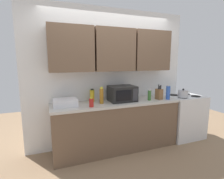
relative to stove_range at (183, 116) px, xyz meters
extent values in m
plane|color=#937556|center=(-1.55, -0.68, -0.45)|extent=(8.00, 8.00, 0.00)
cube|color=white|center=(-1.55, 0.35, 0.85)|extent=(3.19, 0.06, 2.60)
cube|color=brown|center=(-2.31, 0.16, 1.37)|extent=(0.73, 0.33, 0.75)
cube|color=brown|center=(-1.55, 0.16, 1.37)|extent=(0.73, 0.33, 0.75)
cube|color=brown|center=(-0.78, 0.16, 1.37)|extent=(0.73, 0.33, 0.75)
cube|color=brown|center=(-1.55, 0.02, -0.02)|extent=(2.29, 0.60, 0.86)
cube|color=beige|center=(-1.55, 0.02, 0.43)|extent=(2.32, 0.63, 0.04)
cube|color=silver|center=(0.00, 0.00, 0.00)|extent=(0.76, 0.64, 0.90)
cylinder|color=black|center=(-0.17, -0.14, 0.45)|extent=(0.18, 0.18, 0.01)
cylinder|color=black|center=(0.17, -0.14, 0.45)|extent=(0.18, 0.18, 0.01)
cylinder|color=black|center=(-0.17, 0.14, 0.45)|extent=(0.18, 0.18, 0.01)
cylinder|color=black|center=(0.17, 0.14, 0.45)|extent=(0.18, 0.18, 0.01)
cylinder|color=#B2B2B7|center=(-0.17, -0.14, 0.53)|extent=(0.20, 0.20, 0.14)
sphere|color=black|center=(-0.17, -0.14, 0.62)|extent=(0.04, 0.04, 0.04)
cube|color=black|center=(-1.43, 0.03, 0.59)|extent=(0.48, 0.36, 0.28)
cube|color=black|center=(-1.48, -0.16, 0.59)|extent=(0.29, 0.01, 0.18)
cube|color=#2D2D33|center=(-1.26, -0.15, 0.59)|extent=(0.10, 0.01, 0.21)
cube|color=silver|center=(-2.45, 0.02, 0.51)|extent=(0.38, 0.30, 0.12)
cube|color=brown|center=(-0.71, -0.09, 0.55)|extent=(0.12, 0.13, 0.20)
cylinder|color=black|center=(-0.73, -0.10, 0.69)|extent=(0.02, 0.02, 0.09)
cylinder|color=black|center=(-0.71, -0.10, 0.68)|extent=(0.02, 0.02, 0.06)
cylinder|color=black|center=(-0.68, -0.10, 0.69)|extent=(0.02, 0.02, 0.08)
cylinder|color=red|center=(-2.06, -0.18, 0.52)|extent=(0.07, 0.07, 0.14)
cylinder|color=yellow|center=(-2.06, -0.18, 0.59)|extent=(0.04, 0.04, 0.02)
cylinder|color=#386B2D|center=(-0.92, -0.09, 0.54)|extent=(0.06, 0.06, 0.18)
cylinder|color=silver|center=(-0.92, -0.09, 0.65)|extent=(0.05, 0.05, 0.03)
cylinder|color=#AD701E|center=(-1.84, -0.01, 0.58)|extent=(0.07, 0.07, 0.26)
cylinder|color=yellow|center=(-1.84, -0.01, 0.72)|extent=(0.05, 0.05, 0.03)
cylinder|color=gold|center=(-1.96, 0.19, 0.55)|extent=(0.08, 0.08, 0.21)
cylinder|color=black|center=(-1.96, 0.19, 0.67)|extent=(0.05, 0.05, 0.02)
cylinder|color=#2D56B7|center=(-0.55, -0.15, 0.58)|extent=(0.08, 0.08, 0.26)
cylinder|color=silver|center=(-0.55, -0.15, 0.72)|extent=(0.04, 0.04, 0.02)
camera|label=1|loc=(-2.72, -2.83, 1.18)|focal=27.90mm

